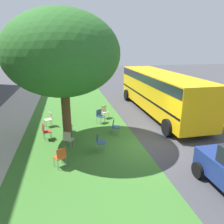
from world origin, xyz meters
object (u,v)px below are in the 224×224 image
at_px(chair_7, 68,139).
at_px(chair_4, 67,124).
at_px(chair_8, 104,111).
at_px(street_tree, 62,54).
at_px(chair_0, 45,130).
at_px(chair_5, 49,118).
at_px(chair_1, 60,156).
at_px(chair_3, 100,115).
at_px(chair_2, 115,126).
at_px(chair_6, 100,141).
at_px(school_bus, 159,89).

bearing_deg(chair_7, chair_4, 1.33).
bearing_deg(chair_8, street_tree, 141.17).
distance_m(chair_0, chair_5, 1.93).
height_order(chair_1, chair_8, same).
bearing_deg(street_tree, chair_4, 1.70).
relative_size(chair_7, chair_8, 1.00).
xyz_separation_m(chair_0, chair_3, (1.88, -3.17, 0.00)).
bearing_deg(street_tree, chair_7, -179.12).
height_order(chair_2, chair_7, same).
bearing_deg(street_tree, chair_1, 172.75).
bearing_deg(chair_6, chair_5, 33.69).
bearing_deg(school_bus, chair_5, 98.70).
distance_m(chair_4, chair_7, 2.04).
bearing_deg(chair_1, school_bus, -48.91).
bearing_deg(chair_6, street_tree, 44.61).
relative_size(street_tree, chair_7, 7.23).
relative_size(chair_1, chair_7, 1.00).
xyz_separation_m(street_tree, chair_6, (-1.46, -1.44, -3.85)).
relative_size(chair_2, chair_8, 1.00).
relative_size(chair_0, chair_3, 1.00).
relative_size(chair_8, school_bus, 0.08).
relative_size(chair_0, chair_8, 1.00).
distance_m(chair_0, chair_4, 1.33).
bearing_deg(chair_4, chair_5, 41.38).
relative_size(chair_2, chair_3, 1.00).
bearing_deg(chair_1, chair_5, 8.72).
height_order(chair_0, chair_6, same).
distance_m(chair_1, chair_7, 1.66).
distance_m(street_tree, chair_3, 4.91).
bearing_deg(chair_1, chair_0, 15.38).
height_order(chair_0, school_bus, school_bus).
relative_size(chair_0, chair_4, 1.00).
relative_size(chair_6, chair_7, 1.00).
xyz_separation_m(street_tree, chair_1, (-2.54, 0.32, -3.85)).
relative_size(chair_1, chair_2, 1.00).
distance_m(chair_5, school_bus, 7.82).
distance_m(chair_1, chair_2, 4.03).
height_order(chair_2, chair_4, same).
bearing_deg(chair_0, chair_8, -52.97).
distance_m(chair_7, chair_8, 4.72).
relative_size(street_tree, chair_1, 7.23).
relative_size(chair_3, school_bus, 0.08).
distance_m(street_tree, chair_7, 3.95).
relative_size(chair_3, chair_5, 1.00).
bearing_deg(chair_7, chair_6, -111.14).
distance_m(chair_2, chair_6, 2.06).
height_order(chair_5, school_bus, school_bus).
bearing_deg(chair_0, chair_1, -164.62).
bearing_deg(street_tree, chair_5, 24.85).
relative_size(chair_4, chair_5, 1.00).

